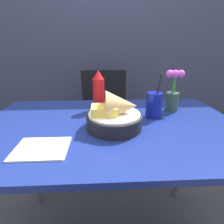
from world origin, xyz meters
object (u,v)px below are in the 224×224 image
(food_basket, at_px, (116,115))
(ketchup_bottle, at_px, (99,91))
(drink_cup, at_px, (154,106))
(flower_vase, at_px, (173,93))
(chair_far_window, at_px, (104,112))

(food_basket, xyz_separation_m, ketchup_bottle, (-0.08, 0.23, 0.05))
(ketchup_bottle, xyz_separation_m, drink_cup, (0.27, -0.12, -0.05))
(drink_cup, height_order, flower_vase, same)
(flower_vase, bearing_deg, chair_far_window, 120.37)
(drink_cup, bearing_deg, food_basket, -149.88)
(ketchup_bottle, bearing_deg, flower_vase, -4.55)
(chair_far_window, height_order, food_basket, food_basket)
(drink_cup, bearing_deg, flower_vase, 35.09)
(ketchup_bottle, bearing_deg, drink_cup, -23.56)
(food_basket, bearing_deg, flower_vase, 32.12)
(chair_far_window, xyz_separation_m, food_basket, (0.05, -0.81, 0.29))
(chair_far_window, bearing_deg, ketchup_bottle, -92.98)
(ketchup_bottle, bearing_deg, chair_far_window, 87.02)
(chair_far_window, bearing_deg, flower_vase, -59.63)
(ketchup_bottle, relative_size, flower_vase, 0.99)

